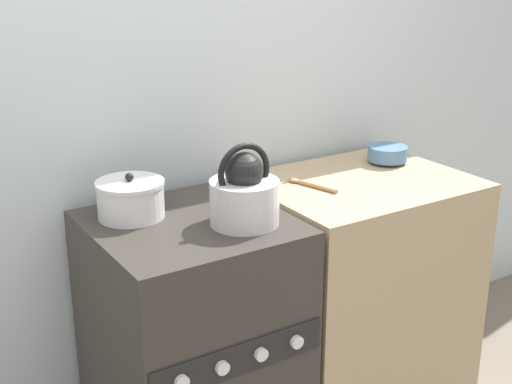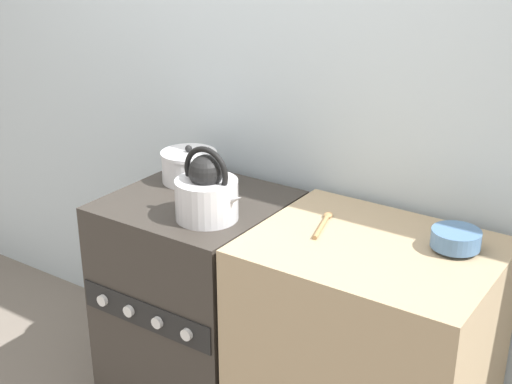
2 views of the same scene
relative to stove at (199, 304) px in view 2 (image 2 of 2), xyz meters
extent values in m
cube|color=silver|center=(0.00, 0.40, 0.79)|extent=(7.00, 0.06, 2.50)
cube|color=#332D28|center=(0.00, 0.00, 0.00)|extent=(0.63, 0.63, 0.92)
cube|color=black|center=(0.00, -0.31, 0.11)|extent=(0.60, 0.01, 0.11)
cylinder|color=silver|center=(-0.20, -0.32, 0.11)|extent=(0.04, 0.02, 0.04)
cylinder|color=silver|center=(-0.07, -0.32, 0.11)|extent=(0.04, 0.02, 0.04)
cylinder|color=silver|center=(0.07, -0.32, 0.11)|extent=(0.04, 0.02, 0.04)
cylinder|color=silver|center=(0.20, -0.32, 0.11)|extent=(0.04, 0.02, 0.04)
cube|color=tan|center=(0.74, 0.01, 0.00)|extent=(0.80, 0.64, 0.93)
cylinder|color=silver|center=(0.14, -0.11, 0.53)|extent=(0.22, 0.22, 0.15)
sphere|color=black|center=(0.14, -0.11, 0.64)|extent=(0.12, 0.12, 0.12)
torus|color=black|center=(0.14, -0.11, 0.63)|extent=(0.19, 0.02, 0.19)
cone|color=silver|center=(0.25, -0.11, 0.55)|extent=(0.11, 0.05, 0.09)
cylinder|color=silver|center=(-0.14, 0.14, 0.51)|extent=(0.22, 0.22, 0.11)
cylinder|color=silver|center=(-0.14, 0.14, 0.58)|extent=(0.23, 0.23, 0.01)
sphere|color=black|center=(-0.14, 0.14, 0.60)|extent=(0.03, 0.03, 0.03)
cylinder|color=#4C729E|center=(0.97, 0.12, 0.47)|extent=(0.07, 0.07, 0.01)
cylinder|color=#4C729E|center=(0.97, 0.12, 0.51)|extent=(0.16, 0.16, 0.06)
cylinder|color=#A37A4C|center=(0.53, 0.02, 0.48)|extent=(0.06, 0.17, 0.02)
ellipsoid|color=#A37A4C|center=(0.50, 0.12, 0.48)|extent=(0.04, 0.06, 0.02)
camera|label=1|loc=(-0.97, -1.93, 1.31)|focal=50.00mm
camera|label=2|loc=(1.59, -1.93, 1.51)|focal=50.00mm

